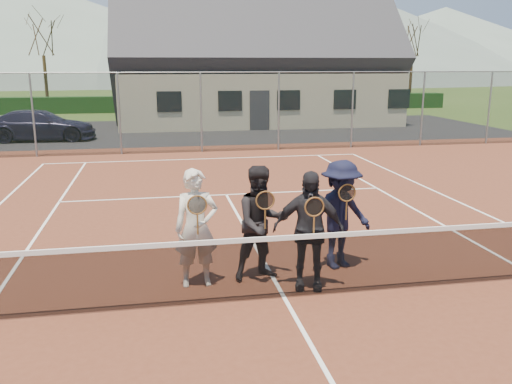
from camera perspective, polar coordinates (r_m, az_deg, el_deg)
ground at (r=27.32m, az=-6.90°, el=6.31°), size 220.00×220.00×0.00m
court_surface at (r=7.99m, az=2.98°, el=-11.12°), size 30.00×30.00×0.02m
tarmac_carpark at (r=27.36m, az=-15.33°, el=5.95°), size 40.00×12.00×0.01m
hedge_row at (r=39.20m, az=-8.12°, el=9.21°), size 40.00×1.20×1.10m
hill_west at (r=104.84m, az=-24.30°, el=15.37°), size 110.00×110.00×18.00m
hill_centre at (r=104.64m, az=1.51°, el=17.60°), size 120.00×120.00×22.00m
hill_east at (r=116.83m, az=19.11°, el=14.49°), size 90.00×90.00×14.00m
car_c at (r=25.72m, az=-21.72°, el=6.53°), size 4.69×2.04×1.34m
court_markings at (r=7.99m, az=2.98°, el=-11.02°), size 11.03×23.83×0.01m
tennis_net at (r=7.79m, az=3.02°, el=-7.58°), size 11.68×0.08×1.10m
perimeter_fence at (r=20.72m, az=-5.80°, el=8.34°), size 30.07×0.07×3.02m
clubhouse at (r=31.59m, az=-0.12°, el=14.60°), size 15.60×8.20×7.70m
tree_b at (r=40.79m, az=-21.69°, el=15.96°), size 3.20×3.20×7.77m
tree_c at (r=40.31m, az=-5.48°, el=16.85°), size 3.20×3.20×7.77m
tree_d at (r=42.43m, az=8.69°, el=16.58°), size 3.20×3.20×7.77m
tree_e at (r=44.73m, az=16.27°, el=16.05°), size 3.20×3.20×7.77m
player_a at (r=8.17m, az=-6.29°, el=-3.80°), size 0.67×0.51×1.80m
player_b at (r=8.38m, az=0.60°, el=-3.28°), size 0.99×0.83×1.80m
player_c at (r=8.06m, az=5.54°, el=-4.03°), size 1.13×0.69×1.80m
player_d at (r=8.94m, az=8.87°, el=-2.37°), size 1.31×1.00×1.80m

